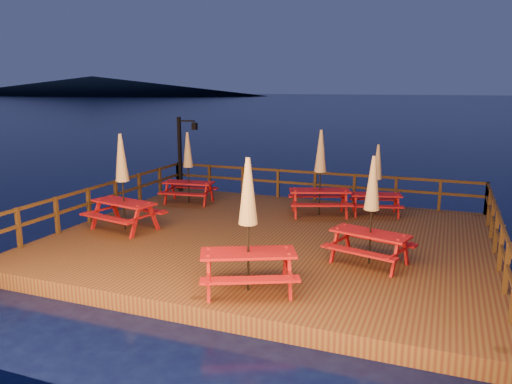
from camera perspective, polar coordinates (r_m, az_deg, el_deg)
ground at (r=14.50m, az=1.81°, el=-6.52°), size 500.00×500.00×0.00m
deck at (r=14.44m, az=1.81°, el=-5.77°), size 12.00×10.00×0.40m
deck_piles at (r=14.60m, az=1.80°, el=-7.63°), size 11.44×9.44×1.40m
railing at (r=15.81m, az=3.98°, el=-0.58°), size 11.80×9.75×1.10m
lamp_post at (r=20.28m, az=-8.33°, el=5.09°), size 0.85×0.18×3.00m
headland_left at (r=261.29m, az=-18.20°, el=11.48°), size 180.00×84.00×9.00m
picnic_table_0 at (r=16.47m, az=7.35°, el=2.35°), size 2.42×2.22×2.82m
picnic_table_1 at (r=15.15m, az=-15.01°, el=1.27°), size 2.30×2.03×2.86m
picnic_table_2 at (r=10.22m, az=-0.91°, el=-3.58°), size 2.47×2.31×2.82m
picnic_table_3 at (r=12.10m, az=13.07°, el=-1.91°), size 2.18×1.95×2.63m
picnic_table_4 at (r=18.25m, az=-7.76°, el=2.89°), size 1.99×1.72×2.59m
picnic_table_5 at (r=16.87m, az=13.65°, el=1.49°), size 1.94×1.73×2.35m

